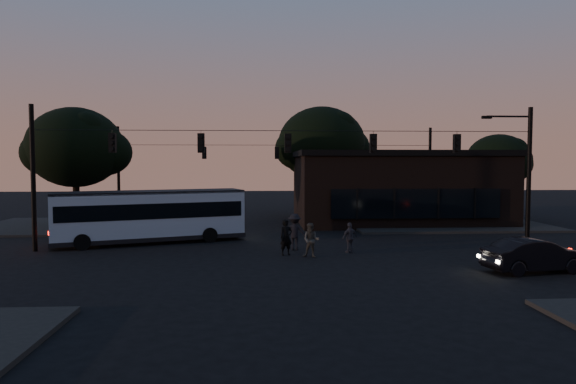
{
  "coord_description": "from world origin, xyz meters",
  "views": [
    {
      "loc": [
        -1.56,
        -22.78,
        4.53
      ],
      "look_at": [
        0.0,
        4.0,
        3.0
      ],
      "focal_mm": 32.0,
      "sensor_mm": 36.0,
      "label": 1
    }
  ],
  "objects": [
    {
      "name": "signal_rig_near",
      "position": [
        0.0,
        4.0,
        4.45
      ],
      "size": [
        26.24,
        0.3,
        7.5
      ],
      "color": "black",
      "rests_on": "ground"
    },
    {
      "name": "tree_right",
      "position": [
        18.0,
        18.0,
        4.63
      ],
      "size": [
        5.2,
        5.2,
        6.86
      ],
      "color": "black",
      "rests_on": "ground"
    },
    {
      "name": "building",
      "position": [
        9.0,
        15.97,
        2.71
      ],
      "size": [
        15.4,
        10.41,
        5.4
      ],
      "color": "black",
      "rests_on": "ground"
    },
    {
      "name": "pedestrian_a",
      "position": [
        -0.2,
        2.12,
        0.88
      ],
      "size": [
        0.75,
        0.62,
        1.76
      ],
      "primitive_type": "imported",
      "rotation": [
        0.0,
        0.0,
        0.37
      ],
      "color": "black",
      "rests_on": "ground"
    },
    {
      "name": "pedestrian_d",
      "position": [
        0.33,
        3.63,
        0.94
      ],
      "size": [
        1.3,
        0.84,
        1.89
      ],
      "primitive_type": "imported",
      "rotation": [
        0.0,
        0.0,
        3.02
      ],
      "color": "black",
      "rests_on": "ground"
    },
    {
      "name": "sidewalk_far_right",
      "position": [
        12.0,
        14.0,
        0.07
      ],
      "size": [
        14.0,
        10.0,
        0.15
      ],
      "primitive_type": "cube",
      "color": "black",
      "rests_on": "ground"
    },
    {
      "name": "sidewalk_far_left",
      "position": [
        -14.0,
        14.0,
        0.07
      ],
      "size": [
        14.0,
        10.0,
        0.15
      ],
      "primitive_type": "cube",
      "color": "black",
      "rests_on": "ground"
    },
    {
      "name": "bus",
      "position": [
        -7.65,
        6.46,
        1.65
      ],
      "size": [
        10.69,
        5.79,
        2.95
      ],
      "rotation": [
        0.0,
        0.0,
        0.34
      ],
      "color": "#95A8BE",
      "rests_on": "ground"
    },
    {
      "name": "tree_behind",
      "position": [
        4.0,
        22.0,
        6.19
      ],
      "size": [
        7.6,
        7.6,
        9.43
      ],
      "color": "black",
      "rests_on": "ground"
    },
    {
      "name": "car",
      "position": [
        9.88,
        -2.4,
        0.71
      ],
      "size": [
        4.47,
        2.15,
        1.41
      ],
      "primitive_type": "imported",
      "rotation": [
        0.0,
        0.0,
        1.73
      ],
      "color": "black",
      "rests_on": "ground"
    },
    {
      "name": "signal_rig_far",
      "position": [
        0.0,
        20.0,
        4.2
      ],
      "size": [
        26.24,
        0.3,
        7.5
      ],
      "color": "black",
      "rests_on": "ground"
    },
    {
      "name": "pedestrian_c",
      "position": [
        3.05,
        2.65,
        0.76
      ],
      "size": [
        0.97,
        0.73,
        1.53
      ],
      "primitive_type": "imported",
      "rotation": [
        0.0,
        0.0,
        3.6
      ],
      "color": "#2E2F39",
      "rests_on": "ground"
    },
    {
      "name": "pedestrian_b",
      "position": [
        0.96,
        1.5,
        0.83
      ],
      "size": [
        0.95,
        0.83,
        1.65
      ],
      "primitive_type": "imported",
      "rotation": [
        0.0,
        0.0,
        -0.3
      ],
      "color": "#363631",
      "rests_on": "ground"
    },
    {
      "name": "tree_left",
      "position": [
        -14.0,
        13.0,
        5.57
      ],
      "size": [
        6.4,
        6.4,
        8.3
      ],
      "color": "black",
      "rests_on": "ground"
    },
    {
      "name": "ground",
      "position": [
        0.0,
        0.0,
        0.0
      ],
      "size": [
        120.0,
        120.0,
        0.0
      ],
      "primitive_type": "plane",
      "color": "black",
      "rests_on": "ground"
    }
  ]
}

